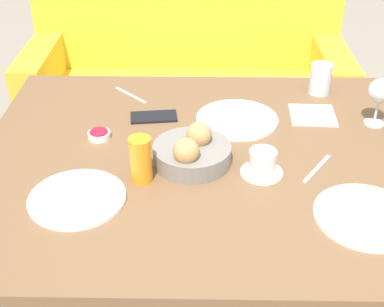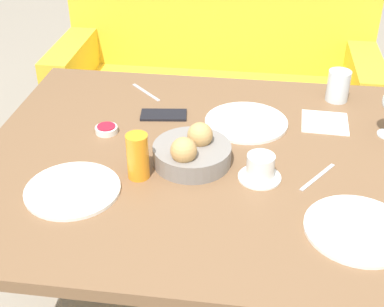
# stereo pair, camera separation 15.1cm
# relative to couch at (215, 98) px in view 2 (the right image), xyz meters

# --- Properties ---
(dining_table) EXTENTS (1.43, 1.09, 0.74)m
(dining_table) POSITION_rel_couch_xyz_m (0.13, -1.22, 0.35)
(dining_table) COLOR brown
(dining_table) RESTS_ON ground_plane
(couch) EXTENTS (1.56, 0.70, 0.88)m
(couch) POSITION_rel_couch_xyz_m (0.00, 0.00, 0.00)
(couch) COLOR gold
(couch) RESTS_ON ground_plane
(bread_basket) EXTENTS (0.22, 0.22, 0.11)m
(bread_basket) POSITION_rel_couch_xyz_m (0.05, -1.26, 0.47)
(bread_basket) COLOR gray
(bread_basket) RESTS_ON dining_table
(plate_near_left) EXTENTS (0.25, 0.25, 0.01)m
(plate_near_left) POSITION_rel_couch_xyz_m (-0.24, -1.44, 0.43)
(plate_near_left) COLOR white
(plate_near_left) RESTS_ON dining_table
(plate_near_right) EXTENTS (0.26, 0.26, 0.01)m
(plate_near_right) POSITION_rel_couch_xyz_m (0.48, -1.50, 0.43)
(plate_near_right) COLOR white
(plate_near_right) RESTS_ON dining_table
(plate_far_center) EXTENTS (0.26, 0.26, 0.01)m
(plate_far_center) POSITION_rel_couch_xyz_m (0.19, -1.01, 0.43)
(plate_far_center) COLOR white
(plate_far_center) RESTS_ON dining_table
(juice_glass) EXTENTS (0.06, 0.06, 0.13)m
(juice_glass) POSITION_rel_couch_xyz_m (-0.09, -1.35, 0.49)
(juice_glass) COLOR orange
(juice_glass) RESTS_ON dining_table
(water_tumbler) EXTENTS (0.08, 0.08, 0.11)m
(water_tumbler) POSITION_rel_couch_xyz_m (0.49, -0.80, 0.48)
(water_tumbler) COLOR silver
(water_tumbler) RESTS_ON dining_table
(coffee_cup) EXTENTS (0.12, 0.12, 0.07)m
(coffee_cup) POSITION_rel_couch_xyz_m (0.24, -1.31, 0.46)
(coffee_cup) COLOR white
(coffee_cup) RESTS_ON dining_table
(jam_bowl_berry) EXTENTS (0.07, 0.07, 0.02)m
(jam_bowl_berry) POSITION_rel_couch_xyz_m (-0.24, -1.13, 0.44)
(jam_bowl_berry) COLOR white
(jam_bowl_berry) RESTS_ON dining_table
(fork_silver) EXTENTS (0.12, 0.13, 0.00)m
(fork_silver) POSITION_rel_couch_xyz_m (-0.17, -0.84, 0.43)
(fork_silver) COLOR #B7B7BC
(fork_silver) RESTS_ON dining_table
(knife_silver) EXTENTS (0.10, 0.14, 0.00)m
(knife_silver) POSITION_rel_couch_xyz_m (0.40, -1.28, 0.43)
(knife_silver) COLOR #B7B7BC
(knife_silver) RESTS_ON dining_table
(napkin) EXTENTS (0.15, 0.15, 0.00)m
(napkin) POSITION_rel_couch_xyz_m (0.44, -0.97, 0.43)
(napkin) COLOR white
(napkin) RESTS_ON dining_table
(cell_phone) EXTENTS (0.16, 0.09, 0.01)m
(cell_phone) POSITION_rel_couch_xyz_m (-0.08, -1.00, 0.43)
(cell_phone) COLOR black
(cell_phone) RESTS_ON dining_table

